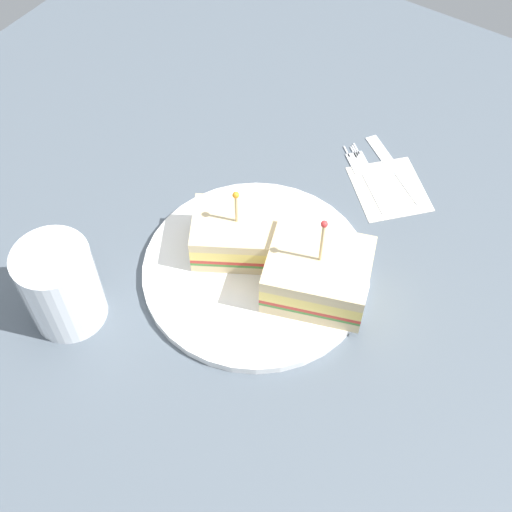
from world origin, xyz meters
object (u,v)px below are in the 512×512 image
fork (362,170)px  knife (391,165)px  plate (256,270)px  sandwich_half_back (318,275)px  napkin (389,189)px  drink_glass (62,289)px  sandwich_half_front (237,234)px

fork → knife: 3.72cm
fork → plate: bearing=83.2°
plate → sandwich_half_back: size_ratio=1.95×
fork → napkin: bearing=168.4°
drink_glass → fork: bearing=-114.1°
drink_glass → sandwich_half_front: bearing=-122.0°
plate → sandwich_half_front: (3.18, -1.10, 2.83)cm
sandwich_half_front → drink_glass: (10.06, 16.10, 1.11)cm
sandwich_half_back → napkin: sandwich_half_back is taller
drink_glass → plate: bearing=-131.4°
plate → sandwich_half_back: (-6.87, -1.14, 3.18)cm
drink_glass → knife: bearing=-115.8°
sandwich_half_back → napkin: size_ratio=1.40×
sandwich_half_front → fork: (-5.56, -18.81, -3.17)cm
sandwich_half_front → drink_glass: 19.02cm
drink_glass → sandwich_half_back: bearing=-141.2°
drink_glass → knife: 42.01cm
sandwich_half_front → fork: size_ratio=1.23×
fork → sandwich_half_front: bearing=73.5°
sandwich_half_front → napkin: sandwich_half_front is taller
plate → drink_glass: (13.24, 15.00, 3.94)cm
plate → fork: bearing=-96.8°
plate → fork: 20.06cm
knife → plate: bearing=77.7°
sandwich_half_back → drink_glass: size_ratio=1.28×
drink_glass → knife: (-18.16, -37.64, -4.28)cm
sandwich_half_front → napkin: (-9.67, -17.96, -3.27)cm
napkin → sandwich_half_front: bearing=61.7°
sandwich_half_back → drink_glass: (20.10, 16.14, 0.77)cm
knife → napkin: bearing=113.9°
sandwich_half_front → drink_glass: sandwich_half_front is taller
sandwich_half_back → fork: size_ratio=1.31×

